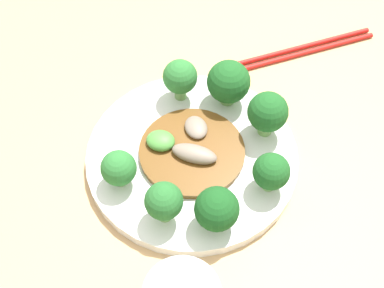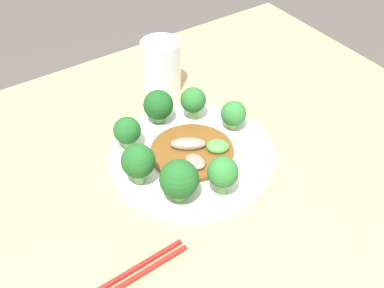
{
  "view_description": "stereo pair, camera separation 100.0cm",
  "coord_description": "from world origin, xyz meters",
  "px_view_note": "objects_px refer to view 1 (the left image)",
  "views": [
    {
      "loc": [
        -0.08,
        -0.38,
        1.28
      ],
      "look_at": [
        0.03,
        -0.02,
        0.75
      ],
      "focal_mm": 50.0,
      "sensor_mm": 36.0,
      "label": 1
    },
    {
      "loc": [
        0.38,
        0.5,
        1.29
      ],
      "look_at": [
        0.03,
        -0.02,
        0.75
      ],
      "focal_mm": 50.0,
      "sensor_mm": 36.0,
      "label": 2
    }
  ],
  "objects_px": {
    "broccoli_southwest": "(164,202)",
    "chopsticks": "(305,49)",
    "broccoli_north": "(180,77)",
    "broccoli_east": "(268,113)",
    "broccoli_south": "(217,209)",
    "plate": "(192,157)",
    "broccoli_southeast": "(271,172)",
    "broccoli_northeast": "(229,82)",
    "stirfry_center": "(190,149)",
    "broccoli_west": "(119,168)"
  },
  "relations": [
    {
      "from": "broccoli_southwest",
      "to": "stirfry_center",
      "type": "distance_m",
      "value": 0.1
    },
    {
      "from": "broccoli_north",
      "to": "broccoli_northeast",
      "type": "height_order",
      "value": "broccoli_northeast"
    },
    {
      "from": "plate",
      "to": "broccoli_north",
      "type": "bearing_deg",
      "value": 83.33
    },
    {
      "from": "broccoli_southwest",
      "to": "stirfry_center",
      "type": "bearing_deg",
      "value": 56.72
    },
    {
      "from": "broccoli_southwest",
      "to": "broccoli_east",
      "type": "bearing_deg",
      "value": 28.69
    },
    {
      "from": "broccoli_southwest",
      "to": "broccoli_southeast",
      "type": "bearing_deg",
      "value": 2.41
    },
    {
      "from": "broccoli_south",
      "to": "broccoli_east",
      "type": "relative_size",
      "value": 0.9
    },
    {
      "from": "broccoli_north",
      "to": "stirfry_center",
      "type": "height_order",
      "value": "broccoli_north"
    },
    {
      "from": "broccoli_south",
      "to": "broccoli_west",
      "type": "bearing_deg",
      "value": 137.47
    },
    {
      "from": "broccoli_north",
      "to": "broccoli_southeast",
      "type": "height_order",
      "value": "broccoli_north"
    },
    {
      "from": "plate",
      "to": "broccoli_northeast",
      "type": "relative_size",
      "value": 4.03
    },
    {
      "from": "broccoli_north",
      "to": "broccoli_northeast",
      "type": "relative_size",
      "value": 0.94
    },
    {
      "from": "broccoli_south",
      "to": "broccoli_east",
      "type": "xyz_separation_m",
      "value": [
        0.1,
        0.11,
        0.01
      ]
    },
    {
      "from": "broccoli_northeast",
      "to": "stirfry_center",
      "type": "distance_m",
      "value": 0.1
    },
    {
      "from": "broccoli_southwest",
      "to": "broccoli_east",
      "type": "height_order",
      "value": "broccoli_east"
    },
    {
      "from": "broccoli_west",
      "to": "broccoli_northeast",
      "type": "relative_size",
      "value": 0.77
    },
    {
      "from": "plate",
      "to": "broccoli_north",
      "type": "height_order",
      "value": "broccoli_north"
    },
    {
      "from": "broccoli_west",
      "to": "broccoli_north",
      "type": "xyz_separation_m",
      "value": [
        0.1,
        0.11,
        0.01
      ]
    },
    {
      "from": "broccoli_south",
      "to": "broccoli_southwest",
      "type": "bearing_deg",
      "value": 155.78
    },
    {
      "from": "broccoli_north",
      "to": "broccoli_southeast",
      "type": "relative_size",
      "value": 1.13
    },
    {
      "from": "broccoli_north",
      "to": "broccoli_northeast",
      "type": "xyz_separation_m",
      "value": [
        0.06,
        -0.02,
        -0.0
      ]
    },
    {
      "from": "broccoli_north",
      "to": "broccoli_east",
      "type": "bearing_deg",
      "value": -44.64
    },
    {
      "from": "stirfry_center",
      "to": "broccoli_southeast",
      "type": "bearing_deg",
      "value": -43.81
    },
    {
      "from": "broccoli_east",
      "to": "broccoli_southwest",
      "type": "bearing_deg",
      "value": -151.31
    },
    {
      "from": "broccoli_southwest",
      "to": "broccoli_southeast",
      "type": "relative_size",
      "value": 1.06
    },
    {
      "from": "broccoli_east",
      "to": "stirfry_center",
      "type": "distance_m",
      "value": 0.11
    },
    {
      "from": "broccoli_southeast",
      "to": "broccoli_northeast",
      "type": "bearing_deg",
      "value": 92.11
    },
    {
      "from": "stirfry_center",
      "to": "chopsticks",
      "type": "height_order",
      "value": "stirfry_center"
    },
    {
      "from": "broccoli_southwest",
      "to": "chopsticks",
      "type": "relative_size",
      "value": 0.27
    },
    {
      "from": "broccoli_southwest",
      "to": "broccoli_southeast",
      "type": "height_order",
      "value": "broccoli_southwest"
    },
    {
      "from": "plate",
      "to": "chopsticks",
      "type": "xyz_separation_m",
      "value": [
        0.22,
        0.14,
        -0.0
      ]
    },
    {
      "from": "broccoli_north",
      "to": "broccoli_south",
      "type": "bearing_deg",
      "value": -93.47
    },
    {
      "from": "broccoli_northeast",
      "to": "stirfry_center",
      "type": "xyz_separation_m",
      "value": [
        -0.07,
        -0.07,
        -0.03
      ]
    },
    {
      "from": "broccoli_southwest",
      "to": "stirfry_center",
      "type": "relative_size",
      "value": 0.44
    },
    {
      "from": "broccoli_north",
      "to": "stirfry_center",
      "type": "distance_m",
      "value": 0.1
    },
    {
      "from": "broccoli_southwest",
      "to": "chopsticks",
      "type": "bearing_deg",
      "value": 39.0
    },
    {
      "from": "plate",
      "to": "broccoli_west",
      "type": "bearing_deg",
      "value": -170.19
    },
    {
      "from": "plate",
      "to": "broccoli_east",
      "type": "height_order",
      "value": "broccoli_east"
    },
    {
      "from": "stirfry_center",
      "to": "chopsticks",
      "type": "xyz_separation_m",
      "value": [
        0.22,
        0.14,
        -0.02
      ]
    },
    {
      "from": "chopsticks",
      "to": "broccoli_east",
      "type": "bearing_deg",
      "value": -130.85
    },
    {
      "from": "plate",
      "to": "broccoli_south",
      "type": "xyz_separation_m",
      "value": [
        -0.0,
        -0.1,
        0.04
      ]
    },
    {
      "from": "broccoli_northeast",
      "to": "plate",
      "type": "bearing_deg",
      "value": -134.77
    },
    {
      "from": "broccoli_south",
      "to": "chopsticks",
      "type": "relative_size",
      "value": 0.27
    },
    {
      "from": "broccoli_southeast",
      "to": "broccoli_west",
      "type": "bearing_deg",
      "value": 161.74
    },
    {
      "from": "broccoli_northeast",
      "to": "broccoli_south",
      "type": "relative_size",
      "value": 1.12
    },
    {
      "from": "broccoli_northeast",
      "to": "broccoli_south",
      "type": "xyz_separation_m",
      "value": [
        -0.07,
        -0.17,
        -0.0
      ]
    },
    {
      "from": "broccoli_north",
      "to": "broccoli_east",
      "type": "distance_m",
      "value": 0.12
    },
    {
      "from": "plate",
      "to": "broccoli_northeast",
      "type": "height_order",
      "value": "broccoli_northeast"
    },
    {
      "from": "broccoli_west",
      "to": "broccoli_east",
      "type": "distance_m",
      "value": 0.19
    },
    {
      "from": "broccoli_west",
      "to": "broccoli_east",
      "type": "relative_size",
      "value": 0.78
    }
  ]
}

